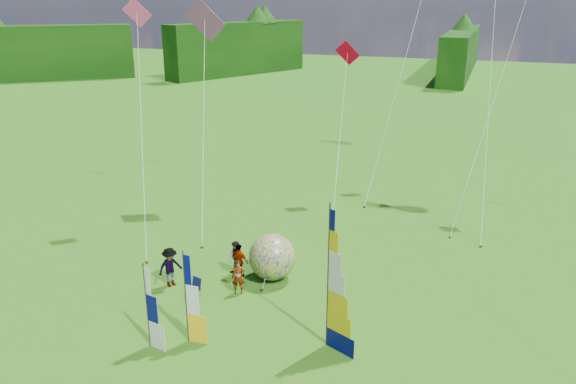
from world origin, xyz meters
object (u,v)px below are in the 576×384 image
(spectator_a, at_px, (238,277))
(camp_chair, at_px, (193,289))
(side_banner_left, at_px, (186,299))
(side_banner_far, at_px, (147,307))
(bol_inflatable, at_px, (272,257))
(kite_whale, at_px, (492,70))
(spectator_c, at_px, (170,267))
(spectator_d, at_px, (239,261))
(spectator_b, at_px, (236,259))
(feather_banner_main, at_px, (328,280))

(spectator_a, height_order, camp_chair, spectator_a)
(side_banner_left, relative_size, camp_chair, 3.96)
(side_banner_far, distance_m, spectator_a, 5.12)
(bol_inflatable, relative_size, kite_whale, 0.13)
(spectator_c, xyz_separation_m, spectator_d, (2.60, 1.90, -0.11))
(side_banner_left, xyz_separation_m, spectator_b, (-0.56, 5.61, -0.99))
(spectator_c, height_order, camp_chair, spectator_c)
(kite_whale, bearing_deg, bol_inflatable, -124.76)
(side_banner_left, relative_size, side_banner_far, 1.10)
(feather_banner_main, relative_size, side_banner_far, 1.66)
(side_banner_far, bearing_deg, bol_inflatable, 82.86)
(spectator_d, relative_size, camp_chair, 1.78)
(bol_inflatable, height_order, kite_whale, kite_whale)
(spectator_a, height_order, spectator_c, spectator_c)
(feather_banner_main, relative_size, spectator_b, 3.27)
(side_banner_far, height_order, spectator_a, side_banner_far)
(bol_inflatable, bearing_deg, spectator_b, -171.03)
(spectator_d, height_order, kite_whale, kite_whale)
(spectator_a, distance_m, kite_whale, 19.02)
(spectator_b, relative_size, spectator_d, 1.03)
(bol_inflatable, relative_size, spectator_d, 1.33)
(spectator_a, xyz_separation_m, spectator_d, (-0.63, 1.47, 0.03))
(bol_inflatable, bearing_deg, spectator_d, -166.32)
(bol_inflatable, bearing_deg, side_banner_far, -109.64)
(side_banner_left, height_order, kite_whale, kite_whale)
(side_banner_left, bearing_deg, side_banner_far, -148.66)
(side_banner_far, relative_size, spectator_d, 2.03)
(side_banner_left, distance_m, spectator_d, 5.61)
(feather_banner_main, relative_size, spectator_d, 3.37)
(spectator_a, bearing_deg, camp_chair, -173.83)
(side_banner_far, xyz_separation_m, spectator_d, (0.86, 6.29, -0.85))
(side_banner_left, xyz_separation_m, spectator_c, (-2.95, 3.61, -0.90))
(kite_whale, bearing_deg, feather_banner_main, -105.97)
(bol_inflatable, distance_m, spectator_b, 1.76)
(side_banner_far, bearing_deg, kite_whale, 72.82)
(side_banner_left, bearing_deg, feather_banner_main, 15.75)
(side_banner_far, bearing_deg, side_banner_left, 45.43)
(spectator_a, relative_size, kite_whale, 0.09)
(side_banner_far, distance_m, spectator_b, 6.48)
(side_banner_far, xyz_separation_m, spectator_b, (0.65, 6.39, -0.83))
(spectator_a, relative_size, camp_chair, 1.73)
(spectator_b, xyz_separation_m, spectator_c, (-2.39, -2.00, 0.09))
(feather_banner_main, xyz_separation_m, kite_whale, (4.70, 16.94, 5.82))
(spectator_a, distance_m, spectator_c, 3.25)
(side_banner_left, xyz_separation_m, side_banner_far, (-1.21, -0.78, -0.16))
(feather_banner_main, xyz_separation_m, spectator_d, (-5.45, 3.92, -1.97))
(bol_inflatable, relative_size, spectator_c, 1.17)
(spectator_a, bearing_deg, spectator_d, 87.15)
(side_banner_left, xyz_separation_m, bol_inflatable, (1.17, 5.88, -0.74))
(spectator_b, xyz_separation_m, camp_chair, (-0.87, -2.64, -0.39))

